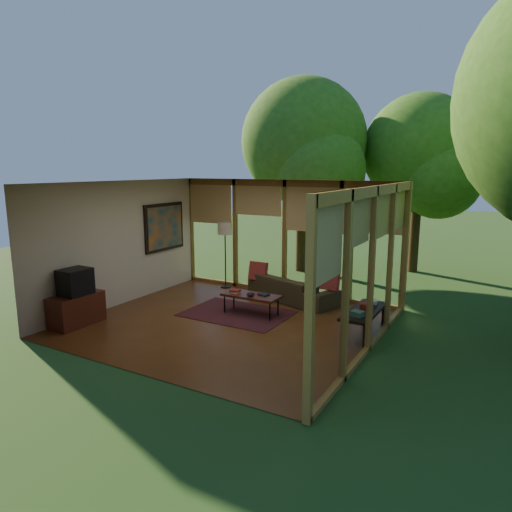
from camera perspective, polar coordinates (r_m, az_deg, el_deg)
The scene contains 25 objects.
floor at distance 8.97m, azimuth -3.59°, elevation -8.37°, with size 5.50×5.50×0.00m, color brown.
ceiling at distance 8.47m, azimuth -3.81°, elevation 9.14°, with size 5.50×5.50×0.00m, color white.
wall_left at distance 10.36m, azimuth -16.54°, elevation 1.54°, with size 0.04×5.00×2.70m, color beige.
wall_front at distance 6.72m, azimuth -15.47°, elevation -3.38°, with size 5.50×0.04×2.70m, color beige.
window_wall_back at distance 10.76m, azimuth 3.61°, elevation 2.32°, with size 5.50×0.12×2.70m, color olive.
window_wall_right at distance 7.50m, azimuth 14.18°, elevation -1.83°, with size 0.12×5.00×2.70m, color olive.
tree_nw at distance 13.22m, azimuth 5.97°, elevation 14.04°, with size 3.49×3.49×5.44m.
tree_ne at distance 13.77m, azimuth 19.82°, elevation 12.26°, with size 3.12×3.12×5.00m.
rug at distance 9.52m, azimuth -2.38°, elevation -7.17°, with size 2.12×1.50×0.01m, color maroon.
sofa at distance 10.40m, azimuth 4.03°, elevation -4.04°, with size 1.90×0.74×0.55m, color #3E361F.
pillow_left at distance 10.61m, azimuth 0.28°, elevation -1.95°, with size 0.43×0.14×0.43m, color maroon.
pillow_right at distance 9.98m, azimuth 7.82°, elevation -2.77°, with size 0.46×0.15×0.46m, color maroon.
ct_book_lower at distance 9.47m, azimuth -2.62°, elevation -4.53°, with size 0.19×0.14×0.03m, color beige.
ct_book_upper at distance 9.46m, azimuth -2.62°, elevation -4.34°, with size 0.20×0.15×0.03m, color maroon.
ct_book_side at distance 9.28m, azimuth 0.96°, elevation -4.82°, with size 0.21×0.16×0.03m, color black.
ct_bowl at distance 9.22m, azimuth -0.68°, elevation -4.80°, with size 0.16×0.16×0.07m, color black.
media_cabinet at distance 9.43m, azimuth -21.51°, elevation -6.24°, with size 0.50×1.00×0.60m, color #542317.
television at distance 9.28m, azimuth -21.67°, elevation -3.01°, with size 0.45×0.55×0.50m, color black.
console_book_a at distance 8.12m, azimuth 12.14°, elevation -6.98°, with size 0.24×0.18×0.09m, color #366051.
console_book_b at distance 8.53m, azimuth 13.06°, elevation -6.08°, with size 0.24×0.17×0.11m, color maroon.
console_book_c at distance 8.90m, azimuth 13.80°, elevation -5.53°, with size 0.24×0.17×0.06m, color beige.
floor_lamp at distance 11.29m, azimuth -3.89°, elevation 3.01°, with size 0.36×0.36×1.65m.
coffee_table at distance 9.35m, azimuth -0.63°, elevation -5.03°, with size 1.20×0.50×0.43m.
side_console at distance 8.51m, azimuth 12.93°, elevation -6.80°, with size 0.60×1.40×0.46m.
wall_painting at distance 11.31m, azimuth -11.37°, elevation 3.57°, with size 0.06×1.35×1.15m.
Camera 1 is at (4.65, -7.07, 2.98)m, focal length 32.00 mm.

